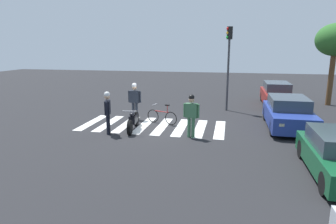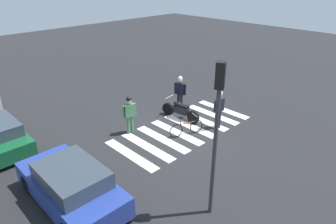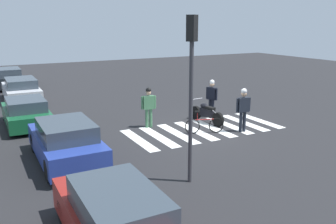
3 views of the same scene
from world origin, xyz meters
name	(u,v)px [view 3 (image 3 of 3)]	position (x,y,z in m)	size (l,w,h in m)	color
ground_plane	(204,129)	(0.00, 0.00, 0.00)	(60.00, 60.00, 0.00)	#232326
police_motorcycle	(207,113)	(0.85, -0.70, 0.46)	(2.20, 0.62, 1.04)	black
leaning_bicycle	(204,125)	(-0.48, 0.33, 0.37)	(0.66, 1.60, 0.98)	black
officer_on_foot	(212,95)	(1.69, -1.55, 1.09)	(0.67, 0.33, 1.86)	black
officer_by_motorcycle	(243,106)	(-1.07, -1.25, 1.12)	(0.25, 0.70, 1.90)	#1E232D
pedestrian_bystander	(149,104)	(1.44, 2.01, 1.06)	(0.27, 0.67, 1.82)	#3F724C
crosswalk_stripes	(204,129)	(0.00, 0.00, 0.00)	(3.09, 6.75, 0.01)	silver
car_maroon_wagon	(116,222)	(-6.46, 6.47, 0.69)	(4.39, 1.69, 1.46)	black
car_blue_hatchback	(66,142)	(-0.94, 6.21, 0.69)	(4.20, 1.87, 1.43)	black
car_green_compact	(26,113)	(4.27, 6.80, 0.61)	(3.93, 1.81, 1.28)	black
car_silver_sedan	(21,90)	(10.04, 6.32, 0.67)	(4.51, 1.85, 1.38)	black
car_black_suv	(9,78)	(15.29, 6.50, 0.68)	(4.25, 1.68, 1.41)	black
traffic_light_pole	(192,75)	(-4.27, 3.36, 3.18)	(0.33, 0.36, 4.79)	#38383D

